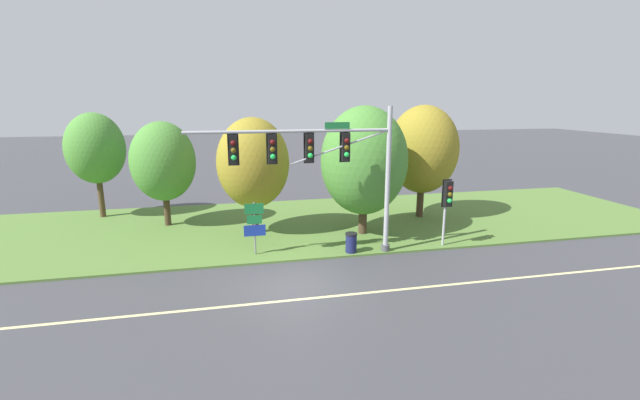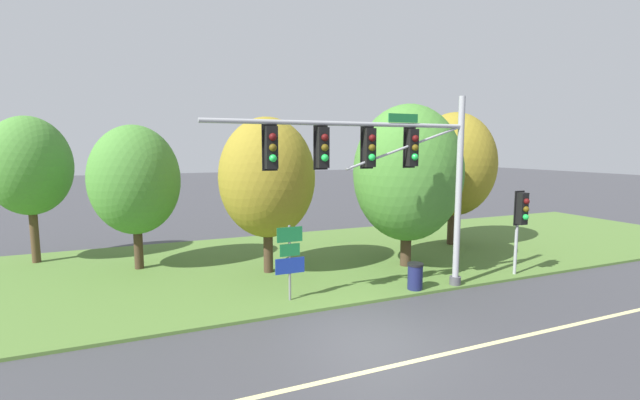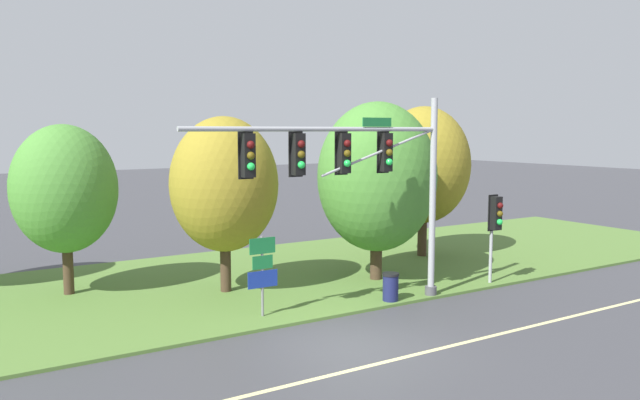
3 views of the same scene
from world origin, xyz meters
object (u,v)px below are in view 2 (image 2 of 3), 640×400
(trash_bin, at_px, (415,276))
(route_sign_post, at_px, (290,255))
(tree_behind_signpost, at_px, (267,178))
(traffic_signal_mast, at_px, (384,162))
(tree_nearest_road, at_px, (29,166))
(tree_left_of_mast, at_px, (135,180))
(tree_tall_centre, at_px, (454,165))
(tree_mid_verge, at_px, (408,173))
(pedestrian_signal_near_kerb, at_px, (521,214))

(trash_bin, bearing_deg, route_sign_post, 171.47)
(tree_behind_signpost, bearing_deg, traffic_signal_mast, -56.77)
(tree_nearest_road, bearing_deg, traffic_signal_mast, -39.12)
(traffic_signal_mast, relative_size, tree_left_of_mast, 1.55)
(traffic_signal_mast, distance_m, tree_left_of_mast, 10.07)
(route_sign_post, distance_m, tree_tall_centre, 11.52)
(trash_bin, bearing_deg, tree_mid_verge, 62.22)
(trash_bin, bearing_deg, traffic_signal_mast, -174.06)
(tree_left_of_mast, bearing_deg, traffic_signal_mast, -41.76)
(pedestrian_signal_near_kerb, distance_m, tree_nearest_road, 20.13)
(tree_tall_centre, bearing_deg, tree_nearest_road, 167.84)
(tree_tall_centre, distance_m, trash_bin, 8.65)
(tree_nearest_road, xyz_separation_m, tree_tall_centre, (18.90, -4.07, -0.07))
(traffic_signal_mast, xyz_separation_m, trash_bin, (1.42, 0.15, -3.98))
(traffic_signal_mast, xyz_separation_m, tree_left_of_mast, (-7.49, 6.69, -0.82))
(tree_nearest_road, xyz_separation_m, tree_behind_signpost, (8.87, -5.26, -0.39))
(traffic_signal_mast, relative_size, tree_nearest_road, 1.44)
(route_sign_post, relative_size, tree_left_of_mast, 0.42)
(route_sign_post, xyz_separation_m, tree_behind_signpost, (0.23, 3.36, 2.25))
(pedestrian_signal_near_kerb, height_order, tree_tall_centre, tree_tall_centre)
(tree_nearest_road, distance_m, tree_tall_centre, 19.33)
(traffic_signal_mast, xyz_separation_m, tree_behind_signpost, (-2.73, 4.17, -0.70))
(trash_bin, bearing_deg, tree_left_of_mast, 143.73)
(route_sign_post, height_order, tree_left_of_mast, tree_left_of_mast)
(tree_mid_verge, height_order, tree_tall_centre, tree_mid_verge)
(tree_behind_signpost, distance_m, tree_tall_centre, 10.11)
(traffic_signal_mast, xyz_separation_m, pedestrian_signal_near_kerb, (6.10, -0.01, -2.05))
(tree_left_of_mast, distance_m, tree_behind_signpost, 5.39)
(tree_tall_centre, relative_size, trash_bin, 7.19)
(route_sign_post, relative_size, tree_nearest_road, 0.39)
(tree_tall_centre, bearing_deg, route_sign_post, -156.08)
(tree_nearest_road, bearing_deg, tree_tall_centre, -12.16)
(traffic_signal_mast, bearing_deg, trash_bin, 5.94)
(traffic_signal_mast, distance_m, tree_tall_centre, 9.07)
(traffic_signal_mast, relative_size, route_sign_post, 3.67)
(tree_left_of_mast, height_order, tree_mid_verge, tree_mid_verge)
(traffic_signal_mast, bearing_deg, tree_behind_signpost, 123.23)
(route_sign_post, xyz_separation_m, tree_mid_verge, (5.81, 2.05, 2.38))
(tree_left_of_mast, distance_m, tree_mid_verge, 11.03)
(pedestrian_signal_near_kerb, height_order, tree_nearest_road, tree_nearest_road)
(tree_nearest_road, distance_m, tree_left_of_mast, 4.97)
(pedestrian_signal_near_kerb, bearing_deg, tree_nearest_road, 151.93)
(tree_behind_signpost, height_order, tree_mid_verge, tree_mid_verge)
(tree_tall_centre, bearing_deg, traffic_signal_mast, -143.73)
(pedestrian_signal_near_kerb, xyz_separation_m, tree_tall_centre, (1.20, 5.36, 1.68))
(traffic_signal_mast, relative_size, tree_tall_centre, 1.35)
(tree_mid_verge, bearing_deg, trash_bin, -117.78)
(route_sign_post, bearing_deg, traffic_signal_mast, -15.22)
(traffic_signal_mast, xyz_separation_m, tree_nearest_road, (-11.60, 9.43, -0.31))
(tree_mid_verge, bearing_deg, pedestrian_signal_near_kerb, -41.43)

